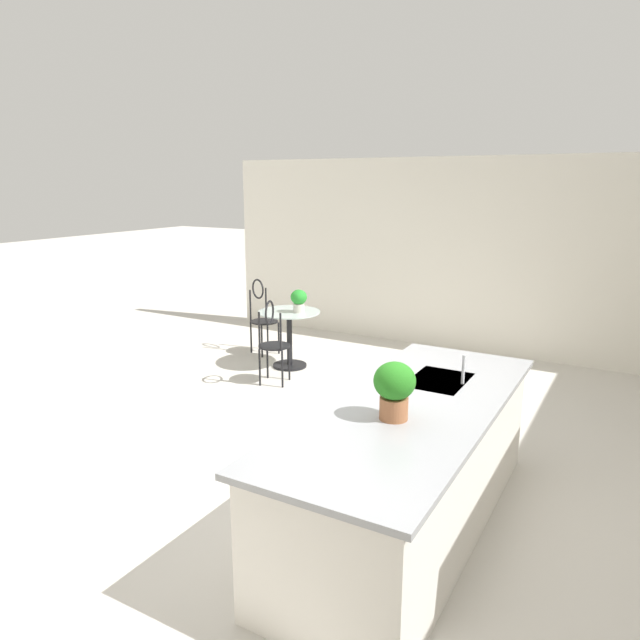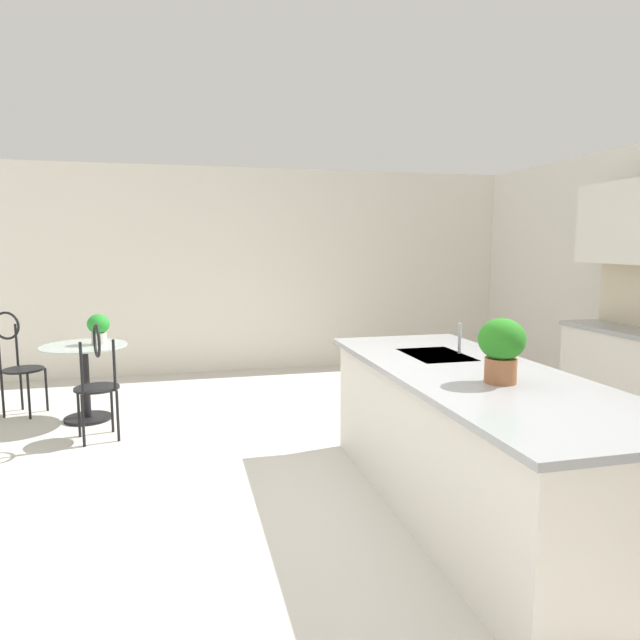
{
  "view_description": "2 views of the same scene",
  "coord_description": "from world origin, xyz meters",
  "px_view_note": "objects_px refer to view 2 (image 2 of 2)",
  "views": [
    {
      "loc": [
        3.77,
        2.12,
        2.37
      ],
      "look_at": [
        -1.1,
        -0.66,
        1.02
      ],
      "focal_mm": 32.56,
      "sensor_mm": 36.0,
      "label": 1
    },
    {
      "loc": [
        3.4,
        -0.91,
        1.7
      ],
      "look_at": [
        -0.71,
        0.11,
        1.13
      ],
      "focal_mm": 31.79,
      "sensor_mm": 36.0,
      "label": 2
    }
  ],
  "objects_px": {
    "chair_by_island": "(97,377)",
    "bistro_table": "(86,375)",
    "potted_plant_counter_near": "(502,346)",
    "chair_near_window": "(17,358)",
    "potted_plant_on_table": "(99,327)"
  },
  "relations": [
    {
      "from": "bistro_table",
      "to": "chair_by_island",
      "type": "bearing_deg",
      "value": 16.43
    },
    {
      "from": "chair_near_window",
      "to": "bistro_table",
      "type": "bearing_deg",
      "value": 62.28
    },
    {
      "from": "chair_near_window",
      "to": "potted_plant_counter_near",
      "type": "relative_size",
      "value": 2.82
    },
    {
      "from": "potted_plant_on_table",
      "to": "chair_near_window",
      "type": "bearing_deg",
      "value": -112.76
    },
    {
      "from": "bistro_table",
      "to": "potted_plant_counter_near",
      "type": "distance_m",
      "value": 4.03
    },
    {
      "from": "chair_near_window",
      "to": "chair_by_island",
      "type": "distance_m",
      "value": 1.36
    },
    {
      "from": "bistro_table",
      "to": "potted_plant_counter_near",
      "type": "relative_size",
      "value": 2.16
    },
    {
      "from": "chair_near_window",
      "to": "potted_plant_on_table",
      "type": "height_order",
      "value": "chair_near_window"
    },
    {
      "from": "chair_near_window",
      "to": "potted_plant_counter_near",
      "type": "bearing_deg",
      "value": 45.41
    },
    {
      "from": "chair_by_island",
      "to": "chair_near_window",
      "type": "bearing_deg",
      "value": -139.48
    },
    {
      "from": "chair_by_island",
      "to": "bistro_table",
      "type": "bearing_deg",
      "value": -163.57
    },
    {
      "from": "potted_plant_on_table",
      "to": "potted_plant_counter_near",
      "type": "distance_m",
      "value": 3.89
    },
    {
      "from": "chair_near_window",
      "to": "chair_by_island",
      "type": "bearing_deg",
      "value": 40.52
    },
    {
      "from": "chair_by_island",
      "to": "potted_plant_on_table",
      "type": "distance_m",
      "value": 0.77
    },
    {
      "from": "bistro_table",
      "to": "potted_plant_on_table",
      "type": "height_order",
      "value": "potted_plant_on_table"
    }
  ]
}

